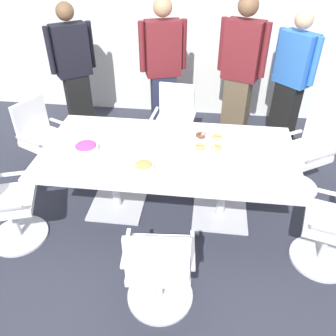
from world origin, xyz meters
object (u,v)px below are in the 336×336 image
donut_platter (208,142)px  conference_table (168,162)px  office_chair_3 (174,126)px  person_standing_0 (74,69)px  person_standing_2 (240,71)px  napkin_pile (238,175)px  office_chair_2 (304,157)px  office_chair_0 (159,270)px  office_chair_5 (3,206)px  person_standing_3 (292,78)px  snack_bowl_candy_mix (86,147)px  snack_bowl_cookies (144,166)px  office_chair_4 (45,143)px  person_standing_1 (163,68)px

donut_platter → conference_table: bearing=-154.8°
office_chair_3 → donut_platter: office_chair_3 is taller
person_standing_0 → person_standing_2: 2.18m
conference_table → office_chair_3: (-0.06, 1.10, -0.22)m
napkin_pile → office_chair_2: bearing=49.2°
napkin_pile → office_chair_0: bearing=-126.6°
person_standing_0 → napkin_pile: bearing=100.8°
office_chair_5 → person_standing_0: bearing=161.7°
person_standing_3 → snack_bowl_candy_mix: (-2.15, -1.79, -0.09)m
office_chair_2 → person_standing_0: person_standing_0 is taller
snack_bowl_candy_mix → conference_table: bearing=7.2°
person_standing_0 → donut_platter: size_ratio=4.76×
donut_platter → person_standing_3: bearing=56.4°
conference_table → snack_bowl_cookies: size_ratio=13.80×
person_standing_0 → snack_bowl_cookies: bearing=87.2°
person_standing_2 → office_chair_4: bearing=47.5°
snack_bowl_cookies → office_chair_0: bearing=-72.6°
office_chair_4 → person_standing_3: size_ratio=0.54×
person_standing_1 → person_standing_3: (1.65, 0.04, -0.07)m
person_standing_3 → snack_bowl_cookies: size_ratio=9.76×
office_chair_3 → person_standing_1: size_ratio=0.50×
person_standing_3 → napkin_pile: 2.16m
office_chair_0 → office_chair_3: (-0.13, 2.21, 0.00)m
person_standing_1 → snack_bowl_cookies: bearing=74.6°
person_standing_0 → snack_bowl_candy_mix: size_ratio=7.72×
office_chair_4 → person_standing_0: size_ratio=0.52×
office_chair_2 → person_standing_0: 3.12m
office_chair_0 → napkin_pile: 1.03m
person_standing_1 → donut_platter: bearing=95.3°
office_chair_2 → person_standing_0: bearing=38.4°
office_chair_4 → office_chair_3: bearing=136.9°
donut_platter → office_chair_4: bearing=169.9°
office_chair_2 → snack_bowl_candy_mix: 2.34m
office_chair_2 → person_standing_1: size_ratio=0.50×
office_chair_5 → person_standing_3: size_ratio=0.54×
office_chair_5 → donut_platter: 2.00m
office_chair_4 → snack_bowl_cookies: (1.34, -0.84, 0.38)m
conference_table → person_standing_2: (0.72, 1.57, 0.36)m
office_chair_0 → office_chair_5: size_ratio=1.00×
person_standing_1 → office_chair_0: bearing=78.8°
conference_table → napkin_pile: bearing=-27.7°
office_chair_4 → person_standing_1: person_standing_1 is taller
person_standing_3 → snack_bowl_cookies: 2.55m
conference_table → snack_bowl_candy_mix: (-0.76, -0.10, 0.17)m
snack_bowl_cookies → conference_table: bearing=62.6°
person_standing_0 → person_standing_3: bearing=145.2°
office_chair_4 → office_chair_2: bearing=116.2°
office_chair_2 → conference_table: bearing=79.9°
person_standing_1 → office_chair_2: bearing=129.9°
office_chair_2 → snack_bowl_cookies: size_ratio=5.23×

